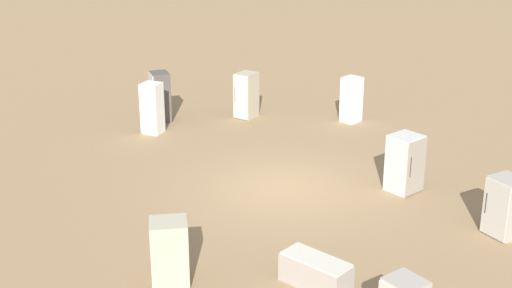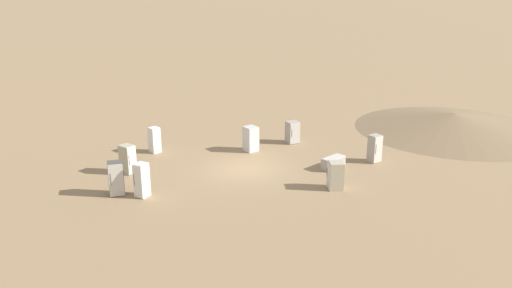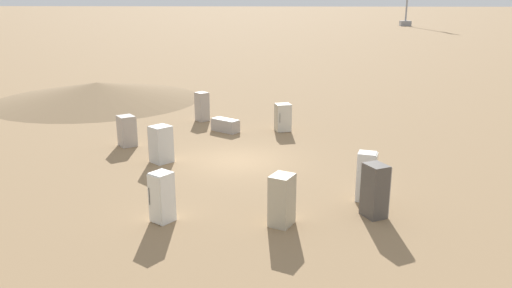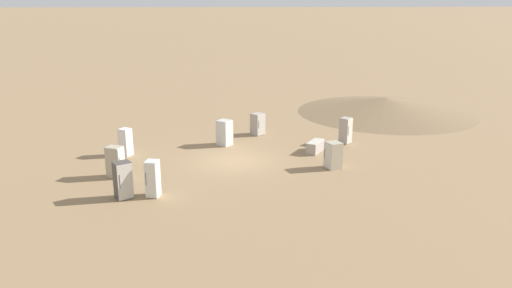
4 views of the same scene
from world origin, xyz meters
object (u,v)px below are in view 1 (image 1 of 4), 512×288
discarded_fridge_2 (246,95)px  discarded_fridge_7 (506,207)px  discarded_fridge_0 (405,163)px  discarded_fridge_5 (352,99)px  discarded_fridge_1 (160,97)px  discarded_fridge_3 (316,272)px  discarded_fridge_8 (152,108)px  discarded_fridge_4 (169,253)px

discarded_fridge_2 → discarded_fridge_7: 11.03m
discarded_fridge_0 → discarded_fridge_5: (5.80, 1.64, 0.01)m
discarded_fridge_2 → discarded_fridge_1: bearing=40.0°
discarded_fridge_3 → discarded_fridge_8: size_ratio=0.93×
discarded_fridge_1 → discarded_fridge_7: 12.70m
discarded_fridge_8 → discarded_fridge_1: bearing=18.3°
discarded_fridge_0 → discarded_fridge_3: discarded_fridge_0 is taller
discarded_fridge_1 → discarded_fridge_7: discarded_fridge_1 is taller
discarded_fridge_0 → discarded_fridge_8: 8.88m
discarded_fridge_0 → discarded_fridge_5: size_ratio=0.99×
discarded_fridge_3 → discarded_fridge_5: bearing=-149.0°
discarded_fridge_3 → discarded_fridge_7: bearing=158.6°
discarded_fridge_8 → discarded_fridge_3: bearing=-131.5°
discarded_fridge_0 → discarded_fridge_7: size_ratio=1.09×
discarded_fridge_7 → discarded_fridge_8: discarded_fridge_8 is taller
discarded_fridge_4 → discarded_fridge_5: (11.49, -3.32, 0.08)m
discarded_fridge_2 → discarded_fridge_8: (-2.19, 2.80, 0.05)m
discarded_fridge_5 → discarded_fridge_7: (-8.07, -3.90, -0.07)m
discarded_fridge_1 → discarded_fridge_7: (-7.10, -10.52, -0.14)m
discarded_fridge_0 → discarded_fridge_3: size_ratio=0.99×
discarded_fridge_0 → discarded_fridge_1: 9.57m
discarded_fridge_2 → discarded_fridge_8: size_ratio=0.94×
discarded_fridge_3 → discarded_fridge_5: 11.14m
discarded_fridge_0 → discarded_fridge_4: discarded_fridge_0 is taller
discarded_fridge_1 → discarded_fridge_3: size_ratio=1.08×
discarded_fridge_1 → discarded_fridge_8: 1.32m
discarded_fridge_1 → discarded_fridge_8: bearing=155.2°
discarded_fridge_1 → discarded_fridge_8: (-1.31, -0.11, -0.01)m
discarded_fridge_2 → discarded_fridge_3: discarded_fridge_2 is taller
discarded_fridge_5 → discarded_fridge_8: size_ratio=0.93×
discarded_fridge_0 → discarded_fridge_7: 3.20m
discarded_fridge_1 → discarded_fridge_4: bearing=167.9°
discarded_fridge_7 → discarded_fridge_8: size_ratio=0.84×
discarded_fridge_5 → discarded_fridge_8: 6.90m
discarded_fridge_0 → discarded_fridge_3: 5.70m
discarded_fridge_0 → discarded_fridge_8: discarded_fridge_8 is taller
discarded_fridge_3 → discarded_fridge_8: discarded_fridge_8 is taller
discarded_fridge_1 → discarded_fridge_5: (0.97, -6.62, -0.07)m
discarded_fridge_2 → discarded_fridge_4: discarded_fridge_2 is taller
discarded_fridge_1 → discarded_fridge_4: discarded_fridge_1 is taller
discarded_fridge_1 → discarded_fridge_5: size_ratio=1.09×
discarded_fridge_3 → discarded_fridge_8: (8.85, 6.20, 0.53)m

